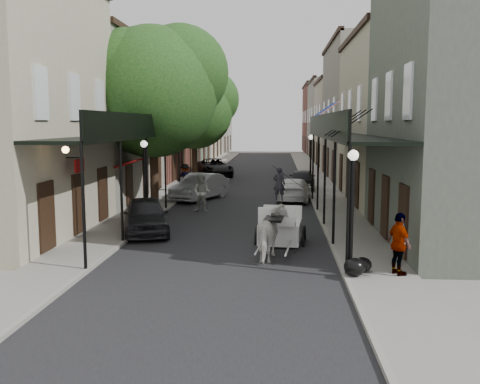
% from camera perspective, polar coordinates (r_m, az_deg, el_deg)
% --- Properties ---
extents(ground, '(140.00, 140.00, 0.00)m').
position_cam_1_polar(ground, '(18.41, -2.05, -7.11)').
color(ground, gray).
rests_on(ground, ground).
extents(road, '(8.00, 90.00, 0.01)m').
position_cam_1_polar(road, '(38.05, 1.13, 0.42)').
color(road, black).
rests_on(road, ground).
extents(sidewalk_left, '(2.20, 90.00, 0.12)m').
position_cam_1_polar(sidewalk_left, '(38.62, -6.30, 0.56)').
color(sidewalk_left, gray).
rests_on(sidewalk_left, ground).
extents(sidewalk_right, '(2.20, 90.00, 0.12)m').
position_cam_1_polar(sidewalk_right, '(38.12, 8.66, 0.43)').
color(sidewalk_right, gray).
rests_on(sidewalk_right, ground).
extents(building_row_left, '(5.00, 80.00, 10.50)m').
position_cam_1_polar(building_row_left, '(48.87, -8.47, 8.04)').
color(building_row_left, '#AEA58B').
rests_on(building_row_left, ground).
extents(building_row_right, '(5.00, 80.00, 10.50)m').
position_cam_1_polar(building_row_right, '(48.20, 12.13, 7.96)').
color(building_row_right, gray).
rests_on(building_row_right, ground).
extents(gallery_left, '(2.20, 18.05, 4.88)m').
position_cam_1_polar(gallery_left, '(25.60, -11.19, 6.00)').
color(gallery_left, black).
rests_on(gallery_left, sidewalk_left).
extents(gallery_right, '(2.20, 18.05, 4.88)m').
position_cam_1_polar(gallery_right, '(24.88, 10.75, 5.97)').
color(gallery_right, black).
rests_on(gallery_right, sidewalk_right).
extents(tree_near, '(7.31, 6.80, 9.63)m').
position_cam_1_polar(tree_near, '(28.62, -8.45, 11.06)').
color(tree_near, '#382619').
rests_on(tree_near, sidewalk_left).
extents(tree_far, '(6.45, 6.00, 8.61)m').
position_cam_1_polar(tree_far, '(42.37, -4.37, 9.01)').
color(tree_far, '#382619').
rests_on(tree_far, sidewalk_left).
extents(lamppost_right_near, '(0.32, 0.32, 3.71)m').
position_cam_1_polar(lamppost_right_near, '(16.08, 11.83, -1.92)').
color(lamppost_right_near, black).
rests_on(lamppost_right_near, sidewalk_right).
extents(lamppost_left, '(0.32, 0.32, 3.71)m').
position_cam_1_polar(lamppost_left, '(24.60, -10.12, 1.30)').
color(lamppost_left, black).
rests_on(lamppost_left, sidewalk_left).
extents(lamppost_right_far, '(0.32, 0.32, 3.71)m').
position_cam_1_polar(lamppost_right_far, '(35.88, 7.54, 3.22)').
color(lamppost_right_far, black).
rests_on(lamppost_right_far, sidewalk_right).
extents(horse, '(1.19, 2.23, 1.81)m').
position_cam_1_polar(horse, '(18.16, 3.57, -4.39)').
color(horse, silver).
rests_on(horse, ground).
extents(carriage, '(2.03, 2.80, 3.02)m').
position_cam_1_polar(carriage, '(20.87, 4.44, -2.11)').
color(carriage, black).
rests_on(carriage, ground).
extents(pedestrian_walking, '(1.09, 0.91, 2.00)m').
position_cam_1_polar(pedestrian_walking, '(27.86, -4.06, -0.08)').
color(pedestrian_walking, '#A5A59C').
rests_on(pedestrian_walking, ground).
extents(pedestrian_sidewalk_left, '(1.21, 0.75, 1.80)m').
position_cam_1_polar(pedestrian_sidewalk_left, '(35.68, -5.85, 1.55)').
color(pedestrian_sidewalk_left, gray).
rests_on(pedestrian_sidewalk_left, sidewalk_left).
extents(pedestrian_sidewalk_right, '(0.81, 1.19, 1.87)m').
position_cam_1_polar(pedestrian_sidewalk_right, '(16.52, 16.61, -5.34)').
color(pedestrian_sidewalk_right, gray).
rests_on(pedestrian_sidewalk_right, sidewalk_right).
extents(car_left_near, '(2.95, 4.76, 1.51)m').
position_cam_1_polar(car_left_near, '(22.74, -10.05, -2.48)').
color(car_left_near, black).
rests_on(car_left_near, ground).
extents(car_left_mid, '(3.30, 5.04, 1.57)m').
position_cam_1_polar(car_left_mid, '(32.29, -4.30, 0.55)').
color(car_left_mid, '#A3A3A8').
rests_on(car_left_mid, ground).
extents(car_left_far, '(4.18, 6.08, 1.54)m').
position_cam_1_polar(car_left_far, '(46.65, -2.77, 2.64)').
color(car_left_far, black).
rests_on(car_left_far, ground).
extents(car_right_near, '(2.37, 4.82, 1.35)m').
position_cam_1_polar(car_right_near, '(31.96, 5.79, 0.26)').
color(car_right_near, silver).
rests_on(car_right_near, ground).
extents(car_right_far, '(2.07, 4.51, 1.50)m').
position_cam_1_polar(car_right_far, '(36.96, 6.64, 1.33)').
color(car_right_far, black).
rests_on(car_right_far, ground).
extents(trash_bags, '(0.90, 1.05, 0.54)m').
position_cam_1_polar(trash_bags, '(16.43, 12.44, -7.72)').
color(trash_bags, black).
rests_on(trash_bags, sidewalk_right).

